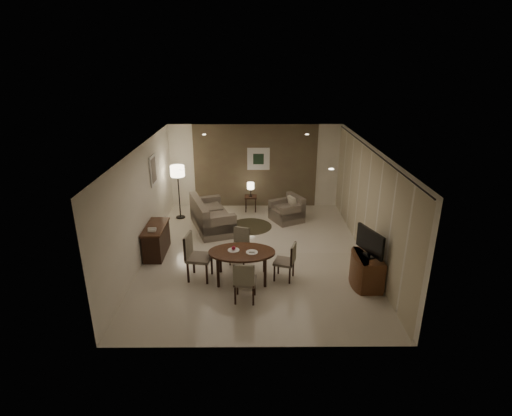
{
  "coord_description": "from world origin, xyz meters",
  "views": [
    {
      "loc": [
        -0.06,
        -9.04,
        4.65
      ],
      "look_at": [
        0.0,
        0.2,
        1.15
      ],
      "focal_mm": 28.0,
      "sensor_mm": 36.0,
      "label": 1
    }
  ],
  "objects_px": {
    "tv_cabinet": "(368,270)",
    "chair_left": "(200,257)",
    "chair_near": "(245,280)",
    "chair_right": "(284,261)",
    "chair_far": "(239,247)",
    "armchair": "(287,209)",
    "console_desk": "(156,240)",
    "side_table": "(251,203)",
    "dining_table": "(242,265)",
    "sofa": "(212,214)",
    "floor_lamp": "(179,192)"
  },
  "relations": [
    {
      "from": "sofa",
      "to": "side_table",
      "type": "distance_m",
      "value": 1.79
    },
    {
      "from": "chair_far",
      "to": "armchair",
      "type": "relative_size",
      "value": 1.0
    },
    {
      "from": "console_desk",
      "to": "chair_right",
      "type": "xyz_separation_m",
      "value": [
        3.1,
        -1.24,
        0.06
      ]
    },
    {
      "from": "chair_far",
      "to": "chair_near",
      "type": "bearing_deg",
      "value": -66.26
    },
    {
      "from": "chair_left",
      "to": "side_table",
      "type": "bearing_deg",
      "value": -5.74
    },
    {
      "from": "dining_table",
      "to": "armchair",
      "type": "xyz_separation_m",
      "value": [
        1.26,
        3.42,
        0.04
      ]
    },
    {
      "from": "chair_left",
      "to": "chair_right",
      "type": "xyz_separation_m",
      "value": [
        1.87,
        -0.03,
        -0.1
      ]
    },
    {
      "from": "chair_near",
      "to": "chair_right",
      "type": "height_order",
      "value": "chair_near"
    },
    {
      "from": "console_desk",
      "to": "tv_cabinet",
      "type": "relative_size",
      "value": 1.33
    },
    {
      "from": "tv_cabinet",
      "to": "chair_left",
      "type": "xyz_separation_m",
      "value": [
        -3.65,
        0.29,
        0.18
      ]
    },
    {
      "from": "dining_table",
      "to": "chair_near",
      "type": "height_order",
      "value": "chair_near"
    },
    {
      "from": "chair_left",
      "to": "tv_cabinet",
      "type": "bearing_deg",
      "value": -85.67
    },
    {
      "from": "tv_cabinet",
      "to": "chair_right",
      "type": "xyz_separation_m",
      "value": [
        -1.79,
        0.26,
        0.08
      ]
    },
    {
      "from": "tv_cabinet",
      "to": "chair_far",
      "type": "bearing_deg",
      "value": 160.4
    },
    {
      "from": "sofa",
      "to": "side_table",
      "type": "relative_size",
      "value": 3.79
    },
    {
      "from": "console_desk",
      "to": "side_table",
      "type": "bearing_deg",
      "value": 52.16
    },
    {
      "from": "console_desk",
      "to": "chair_far",
      "type": "relative_size",
      "value": 1.41
    },
    {
      "from": "armchair",
      "to": "chair_left",
      "type": "bearing_deg",
      "value": -59.95
    },
    {
      "from": "floor_lamp",
      "to": "armchair",
      "type": "bearing_deg",
      "value": -4.59
    },
    {
      "from": "tv_cabinet",
      "to": "floor_lamp",
      "type": "relative_size",
      "value": 0.55
    },
    {
      "from": "chair_left",
      "to": "side_table",
      "type": "height_order",
      "value": "chair_left"
    },
    {
      "from": "chair_near",
      "to": "chair_far",
      "type": "height_order",
      "value": "chair_near"
    },
    {
      "from": "tv_cabinet",
      "to": "chair_near",
      "type": "bearing_deg",
      "value": -167.95
    },
    {
      "from": "tv_cabinet",
      "to": "floor_lamp",
      "type": "height_order",
      "value": "floor_lamp"
    },
    {
      "from": "tv_cabinet",
      "to": "dining_table",
      "type": "relative_size",
      "value": 0.62
    },
    {
      "from": "chair_far",
      "to": "sofa",
      "type": "xyz_separation_m",
      "value": [
        -0.85,
        2.11,
        0.01
      ]
    },
    {
      "from": "chair_left",
      "to": "armchair",
      "type": "bearing_deg",
      "value": -24.11
    },
    {
      "from": "dining_table",
      "to": "chair_far",
      "type": "bearing_deg",
      "value": 96.77
    },
    {
      "from": "chair_far",
      "to": "floor_lamp",
      "type": "bearing_deg",
      "value": 140.59
    },
    {
      "from": "console_desk",
      "to": "chair_near",
      "type": "bearing_deg",
      "value": -42.45
    },
    {
      "from": "chair_far",
      "to": "sofa",
      "type": "relative_size",
      "value": 0.46
    },
    {
      "from": "tv_cabinet",
      "to": "chair_near",
      "type": "distance_m",
      "value": 2.7
    },
    {
      "from": "floor_lamp",
      "to": "console_desk",
      "type": "bearing_deg",
      "value": -93.96
    },
    {
      "from": "console_desk",
      "to": "chair_right",
      "type": "height_order",
      "value": "chair_right"
    },
    {
      "from": "console_desk",
      "to": "chair_far",
      "type": "bearing_deg",
      "value": -13.51
    },
    {
      "from": "console_desk",
      "to": "side_table",
      "type": "xyz_separation_m",
      "value": [
        2.34,
        3.01,
        -0.13
      ]
    },
    {
      "from": "dining_table",
      "to": "chair_far",
      "type": "xyz_separation_m",
      "value": [
        -0.09,
        0.75,
        0.08
      ]
    },
    {
      "from": "sofa",
      "to": "chair_left",
      "type": "bearing_deg",
      "value": 160.71
    },
    {
      "from": "console_desk",
      "to": "armchair",
      "type": "bearing_deg",
      "value": 32.26
    },
    {
      "from": "tv_cabinet",
      "to": "side_table",
      "type": "relative_size",
      "value": 1.84
    },
    {
      "from": "dining_table",
      "to": "sofa",
      "type": "relative_size",
      "value": 0.79
    },
    {
      "from": "armchair",
      "to": "console_desk",
      "type": "bearing_deg",
      "value": -84.67
    },
    {
      "from": "armchair",
      "to": "chair_far",
      "type": "bearing_deg",
      "value": -53.73
    },
    {
      "from": "dining_table",
      "to": "armchair",
      "type": "relative_size",
      "value": 1.71
    },
    {
      "from": "sofa",
      "to": "floor_lamp",
      "type": "distance_m",
      "value": 1.4
    },
    {
      "from": "chair_near",
      "to": "tv_cabinet",
      "type": "bearing_deg",
      "value": -162.94
    },
    {
      "from": "chair_far",
      "to": "chair_left",
      "type": "height_order",
      "value": "chair_left"
    },
    {
      "from": "chair_near",
      "to": "armchair",
      "type": "height_order",
      "value": "chair_near"
    },
    {
      "from": "chair_near",
      "to": "console_desk",
      "type": "bearing_deg",
      "value": -37.43
    },
    {
      "from": "chair_near",
      "to": "side_table",
      "type": "xyz_separation_m",
      "value": [
        0.08,
        5.07,
        -0.21
      ]
    }
  ]
}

